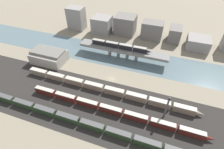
% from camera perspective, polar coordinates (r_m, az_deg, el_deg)
% --- Properties ---
extents(ground_plane, '(400.00, 400.00, 0.00)m').
position_cam_1_polar(ground_plane, '(114.62, -0.11, -1.37)').
color(ground_plane, gray).
extents(railbed_yard, '(280.00, 42.00, 0.01)m').
position_cam_1_polar(railbed_yard, '(99.54, -4.75, -10.27)').
color(railbed_yard, '#282623').
rests_on(railbed_yard, ground).
extents(river_water, '(320.00, 27.68, 0.01)m').
position_cam_1_polar(river_water, '(133.40, 3.50, 5.64)').
color(river_water, slate).
rests_on(river_water, ground).
extents(bridge, '(66.32, 8.20, 7.76)m').
position_cam_1_polar(bridge, '(129.79, 3.61, 7.91)').
color(bridge, slate).
rests_on(bridge, ground).
extents(train_on_bridge, '(44.45, 2.72, 3.68)m').
position_cam_1_polar(train_on_bridge, '(128.55, 2.70, 9.29)').
color(train_on_bridge, black).
rests_on(train_on_bridge, bridge).
extents(train_yard_near, '(113.29, 2.93, 3.72)m').
position_cam_1_polar(train_yard_near, '(92.16, -9.64, -15.15)').
color(train_yard_near, '#23381E').
rests_on(train_yard_near, ground).
extents(train_yard_mid, '(99.28, 2.64, 4.08)m').
position_cam_1_polar(train_yard_mid, '(94.93, 0.32, -11.65)').
color(train_yard_mid, '#5B1E19').
rests_on(train_yard_mid, ground).
extents(train_yard_far, '(108.96, 3.15, 4.08)m').
position_cam_1_polar(train_yard_far, '(105.04, -1.94, -4.86)').
color(train_yard_far, gray).
rests_on(train_yard_far, ground).
extents(warehouse_building, '(23.50, 15.74, 9.28)m').
position_cam_1_polar(warehouse_building, '(134.55, -19.90, 5.61)').
color(warehouse_building, '#9E998E').
rests_on(warehouse_building, ground).
extents(signal_tower, '(1.00, 0.94, 15.09)m').
position_cam_1_polar(signal_tower, '(93.20, 17.36, -10.36)').
color(signal_tower, '#4C4C51').
rests_on(signal_tower, ground).
extents(city_block_far_left, '(14.93, 11.13, 20.15)m').
position_cam_1_polar(city_block_far_left, '(172.86, -11.55, 17.56)').
color(city_block_far_left, gray).
rests_on(city_block_far_left, ground).
extents(city_block_left, '(16.15, 14.33, 14.58)m').
position_cam_1_polar(city_block_left, '(163.84, -3.30, 15.87)').
color(city_block_left, gray).
rests_on(city_block_left, ground).
extents(city_block_center, '(17.79, 15.65, 16.20)m').
position_cam_1_polar(city_block_center, '(162.64, 4.38, 15.93)').
color(city_block_center, slate).
rests_on(city_block_center, ground).
extents(city_block_right, '(17.49, 12.06, 14.70)m').
position_cam_1_polar(city_block_right, '(158.07, 12.97, 13.90)').
color(city_block_right, slate).
rests_on(city_block_right, ground).
extents(city_block_far_right, '(9.80, 14.87, 12.24)m').
position_cam_1_polar(city_block_far_right, '(160.01, 19.82, 12.32)').
color(city_block_far_right, slate).
rests_on(city_block_far_right, ground).
extents(city_block_tall, '(17.19, 15.84, 9.24)m').
position_cam_1_polar(city_block_tall, '(157.34, 26.28, 9.23)').
color(city_block_tall, gray).
rests_on(city_block_tall, ground).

